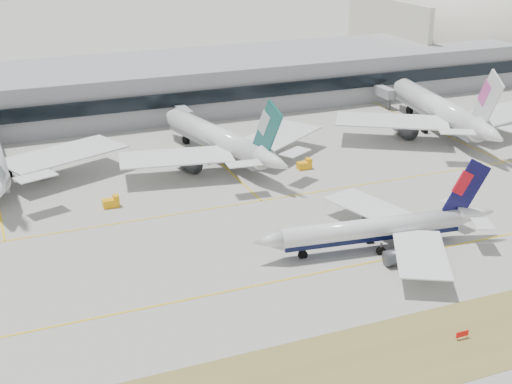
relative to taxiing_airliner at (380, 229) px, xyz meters
name	(u,v)px	position (x,y,z in m)	size (l,w,h in m)	color
ground	(258,270)	(-24.97, 0.40, -4.02)	(3000.00, 3000.00, 0.00)	#A7A49C
taxiing_airliner	(380,229)	(0.00, 0.00, 0.00)	(49.60, 42.84, 16.67)	white
widebody_cathay	(220,141)	(-11.36, 58.59, 1.61)	(58.12, 57.77, 21.18)	white
widebody_china_air	(441,111)	(55.65, 58.13, 2.37)	(66.58, 65.86, 24.04)	white
terminal	(119,89)	(-24.97, 115.23, 3.48)	(280.00, 43.10, 15.00)	gray
hangar	(476,62)	(129.59, 135.40, -3.88)	(91.00, 60.00, 60.00)	beige
hold_sign_right	(462,334)	(-4.75, -31.60, -3.14)	(2.20, 0.15, 1.35)	red
gse_b	(112,202)	(-43.40, 39.61, -2.97)	(3.55, 2.00, 2.60)	#FFAB0D
gse_c	(305,165)	(6.28, 45.50, -2.97)	(3.55, 2.00, 2.60)	#FFAB0D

